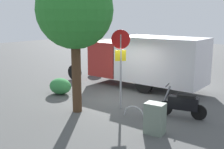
# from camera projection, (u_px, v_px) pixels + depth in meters

# --- Properties ---
(ground_plane) EXTENTS (60.00, 60.00, 0.00)m
(ground_plane) POSITION_uv_depth(u_px,v_px,m) (117.00, 101.00, 12.45)
(ground_plane) COLOR #4D4D4D
(box_truck_near) EXTENTS (7.92, 2.39, 2.72)m
(box_truck_near) POSITION_uv_depth(u_px,v_px,m) (144.00, 59.00, 14.53)
(box_truck_near) COLOR black
(box_truck_near) RESTS_ON ground
(motorcycle) EXTENTS (1.79, 0.67, 1.20)m
(motorcycle) POSITION_uv_depth(u_px,v_px,m) (183.00, 104.00, 10.28)
(motorcycle) COLOR black
(motorcycle) RESTS_ON ground
(stop_sign) EXTENTS (0.71, 0.33, 3.21)m
(stop_sign) POSITION_uv_depth(u_px,v_px,m) (121.00, 57.00, 11.01)
(stop_sign) COLOR #9E9EA3
(stop_sign) RESTS_ON ground
(street_tree) EXTENTS (2.90, 2.90, 5.40)m
(street_tree) POSITION_uv_depth(u_px,v_px,m) (75.00, 11.00, 10.27)
(street_tree) COLOR #47301E
(street_tree) RESTS_ON ground
(utility_cabinet) EXTENTS (0.65, 0.49, 1.02)m
(utility_cabinet) POSITION_uv_depth(u_px,v_px,m) (155.00, 118.00, 8.85)
(utility_cabinet) COLOR slate
(utility_cabinet) RESTS_ON ground
(bike_rack_hoop) EXTENTS (0.85, 0.17, 0.85)m
(bike_rack_hoop) POSITION_uv_depth(u_px,v_px,m) (134.00, 116.00, 10.48)
(bike_rack_hoop) COLOR #B7B7BC
(bike_rack_hoop) RESTS_ON ground
(shrub_near_sign) EXTENTS (1.14, 0.94, 0.78)m
(shrub_near_sign) POSITION_uv_depth(u_px,v_px,m) (60.00, 86.00, 13.49)
(shrub_near_sign) COLOR #338041
(shrub_near_sign) RESTS_ON ground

